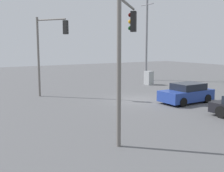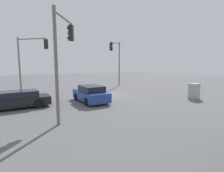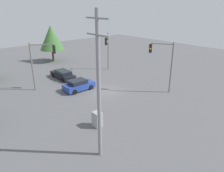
% 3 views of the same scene
% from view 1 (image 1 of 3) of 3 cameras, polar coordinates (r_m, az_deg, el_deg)
% --- Properties ---
extents(ground_plane, '(80.00, 80.00, 0.00)m').
position_cam_1_polar(ground_plane, '(21.84, 5.62, -2.85)').
color(ground_plane, '#5B5B5E').
extents(sedan_blue, '(2.01, 4.05, 1.44)m').
position_cam_1_polar(sedan_blue, '(21.40, 14.93, -1.44)').
color(sedan_blue, '#233D93').
rests_on(sedan_blue, ground_plane).
extents(traffic_signal_main, '(2.91, 2.93, 6.29)m').
position_cam_1_polar(traffic_signal_main, '(12.77, 2.75, 8.77)').
color(traffic_signal_main, slate).
rests_on(traffic_signal_main, ground_plane).
extents(traffic_signal_aux, '(2.59, 1.82, 6.44)m').
position_cam_1_polar(traffic_signal_aux, '(23.10, -12.70, 8.42)').
color(traffic_signal_aux, slate).
rests_on(traffic_signal_aux, ground_plane).
extents(utility_pole_tall, '(2.20, 0.28, 10.55)m').
position_cam_1_polar(utility_pole_tall, '(34.28, 7.03, 10.50)').
color(utility_pole_tall, gray).
rests_on(utility_pole_tall, ground_plane).
extents(electrical_cabinet, '(0.86, 0.68, 1.46)m').
position_cam_1_polar(electrical_cabinet, '(30.38, 7.48, 1.64)').
color(electrical_cabinet, '#9EA0A3').
rests_on(electrical_cabinet, ground_plane).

